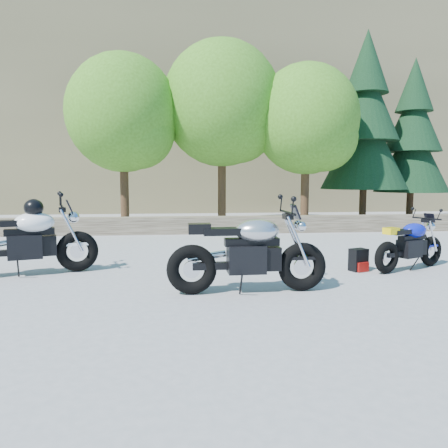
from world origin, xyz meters
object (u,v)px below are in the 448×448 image
(blue_bike, at_px, (410,245))
(silver_bike, at_px, (249,254))
(backpack, at_px, (359,260))
(white_bike, at_px, (26,238))

(blue_bike, bearing_deg, silver_bike, 176.12)
(silver_bike, xyz_separation_m, blue_bike, (3.18, 1.29, -0.12))
(silver_bike, distance_m, blue_bike, 3.44)
(blue_bike, relative_size, backpack, 4.28)
(silver_bike, xyz_separation_m, white_bike, (-3.61, 1.50, 0.07))
(blue_bike, bearing_deg, white_bike, 152.27)
(white_bike, relative_size, backpack, 5.76)
(silver_bike, relative_size, blue_bike, 1.37)
(blue_bike, distance_m, backpack, 1.02)
(white_bike, height_order, blue_bike, white_bike)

